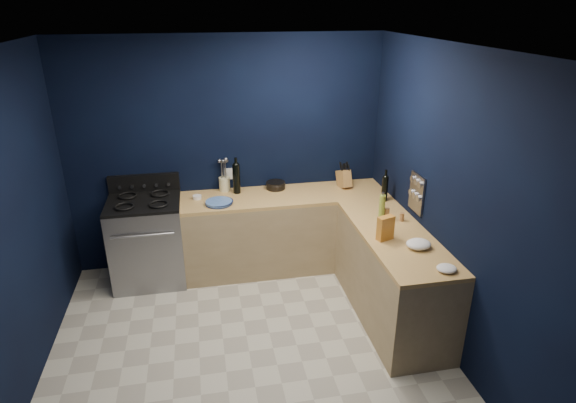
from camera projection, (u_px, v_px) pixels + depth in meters
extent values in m
cube|color=beige|center=(249.00, 352.00, 4.27)|extent=(3.50, 3.50, 0.02)
cube|color=silver|center=(237.00, 47.00, 3.25)|extent=(3.50, 3.50, 0.02)
cube|color=black|center=(227.00, 155.00, 5.35)|extent=(3.50, 0.02, 2.60)
cube|color=black|center=(449.00, 204.00, 4.07)|extent=(0.02, 3.50, 2.60)
cube|color=black|center=(2.00, 240.00, 3.45)|extent=(0.02, 3.50, 2.60)
cube|color=black|center=(285.00, 382.00, 2.17)|extent=(3.50, 0.02, 2.60)
cube|color=tan|center=(285.00, 232.00, 5.50)|extent=(2.30, 0.63, 0.86)
cube|color=olive|center=(285.00, 196.00, 5.33)|extent=(2.30, 0.63, 0.04)
cube|color=tan|center=(392.00, 277.00, 4.61)|extent=(0.63, 1.67, 0.86)
cube|color=olive|center=(396.00, 236.00, 4.43)|extent=(0.63, 1.67, 0.04)
cube|color=gray|center=(148.00, 242.00, 5.21)|extent=(0.76, 0.66, 0.92)
cube|color=black|center=(146.00, 257.00, 4.93)|extent=(0.59, 0.02, 0.42)
cube|color=black|center=(143.00, 202.00, 5.02)|extent=(0.76, 0.66, 0.03)
cube|color=black|center=(144.00, 183.00, 5.25)|extent=(0.76, 0.06, 0.20)
cube|color=gray|center=(417.00, 193.00, 4.61)|extent=(0.02, 0.28, 0.38)
cube|color=white|center=(228.00, 174.00, 5.42)|extent=(0.09, 0.02, 0.13)
cylinder|color=teal|center=(219.00, 203.00, 5.06)|extent=(0.29, 0.29, 0.04)
cylinder|color=white|center=(197.00, 197.00, 5.20)|extent=(0.11, 0.11, 0.04)
cylinder|color=#F6F4C9|center=(225.00, 184.00, 5.40)|extent=(0.15, 0.15, 0.16)
cylinder|color=black|center=(237.00, 179.00, 5.30)|extent=(0.10, 0.10, 0.33)
cylinder|color=black|center=(276.00, 185.00, 5.47)|extent=(0.28, 0.28, 0.08)
cube|color=olive|center=(344.00, 179.00, 5.50)|extent=(0.15, 0.25, 0.24)
cylinder|color=black|center=(385.00, 189.00, 5.10)|extent=(0.07, 0.07, 0.27)
cylinder|color=olive|center=(382.00, 207.00, 4.68)|extent=(0.08, 0.08, 0.25)
cylinder|color=olive|center=(387.00, 213.00, 4.72)|extent=(0.07, 0.07, 0.11)
cylinder|color=olive|center=(402.00, 217.00, 4.67)|extent=(0.05, 0.05, 0.09)
cube|color=#AD2914|center=(385.00, 228.00, 4.28)|extent=(0.17, 0.12, 0.22)
ellipsoid|color=white|center=(419.00, 244.00, 4.16)|extent=(0.27, 0.26, 0.08)
ellipsoid|color=white|center=(447.00, 268.00, 3.81)|extent=(0.21, 0.20, 0.05)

